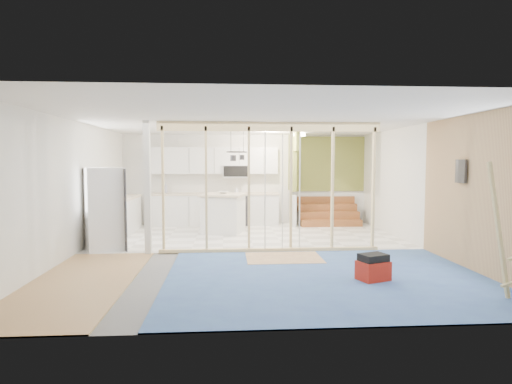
{
  "coord_description": "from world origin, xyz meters",
  "views": [
    {
      "loc": [
        -0.57,
        -8.43,
        1.8
      ],
      "look_at": [
        0.06,
        0.6,
        1.17
      ],
      "focal_mm": 30.0,
      "sensor_mm": 36.0,
      "label": 1
    }
  ],
  "objects": [
    {
      "name": "soap_bottle_b",
      "position": [
        -0.28,
        3.72,
        1.02
      ],
      "size": [
        0.11,
        0.11,
        0.18
      ],
      "primitive_type": "imported",
      "rotation": [
        0.0,
        0.0,
        0.42
      ],
      "color": "white",
      "rests_on": "base_cabinets"
    },
    {
      "name": "toolbox",
      "position": [
        1.65,
        -2.19,
        0.2
      ],
      "size": [
        0.53,
        0.46,
        0.42
      ],
      "rotation": [
        0.0,
        0.0,
        0.36
      ],
      "color": "#A31B0F",
      "rests_on": "room"
    },
    {
      "name": "ceiling_light",
      "position": [
        1.4,
        3.0,
        2.54
      ],
      "size": [
        0.32,
        0.32,
        0.08
      ],
      "primitive_type": "cylinder",
      "color": "#FFEABF",
      "rests_on": "room"
    },
    {
      "name": "green_partition",
      "position": [
        2.04,
        3.66,
        0.94
      ],
      "size": [
        2.25,
        1.51,
        2.6
      ],
      "color": "olive",
      "rests_on": "room"
    },
    {
      "name": "room",
      "position": [
        0.0,
        0.0,
        1.3
      ],
      "size": [
        7.01,
        8.01,
        2.61
      ],
      "color": "slate",
      "rests_on": "ground"
    },
    {
      "name": "bowl",
      "position": [
        -0.63,
        2.39,
        1.04
      ],
      "size": [
        0.3,
        0.3,
        0.06
      ],
      "primitive_type": "imported",
      "rotation": [
        0.0,
        0.0,
        -0.25
      ],
      "color": "silver",
      "rests_on": "island"
    },
    {
      "name": "upper_cabinets",
      "position": [
        -0.84,
        3.82,
        1.82
      ],
      "size": [
        3.6,
        0.41,
        0.85
      ],
      "color": "white",
      "rests_on": "room"
    },
    {
      "name": "floor_overlays",
      "position": [
        0.07,
        0.06,
        0.01
      ],
      "size": [
        7.0,
        8.0,
        0.03
      ],
      "color": "white",
      "rests_on": "room"
    },
    {
      "name": "fridge",
      "position": [
        -3.04,
        0.45,
        0.85
      ],
      "size": [
        0.99,
        0.95,
        1.69
      ],
      "rotation": [
        0.0,
        0.0,
        0.44
      ],
      "color": "white",
      "rests_on": "room"
    },
    {
      "name": "stud_frame",
      "position": [
        -0.22,
        -0.0,
        1.58
      ],
      "size": [
        4.66,
        0.14,
        2.6
      ],
      "color": "beige",
      "rests_on": "room"
    },
    {
      "name": "pot_rack",
      "position": [
        -0.31,
        1.89,
        2.0
      ],
      "size": [
        0.52,
        0.52,
        0.72
      ],
      "color": "black",
      "rests_on": "room"
    },
    {
      "name": "sheathing_panel",
      "position": [
        3.48,
        -2.0,
        1.3
      ],
      "size": [
        0.02,
        4.0,
        2.6
      ],
      "primitive_type": "cube",
      "color": "tan",
      "rests_on": "room"
    },
    {
      "name": "soap_bottle_a",
      "position": [
        -2.28,
        3.78,
        1.08
      ],
      "size": [
        0.15,
        0.15,
        0.3
      ],
      "primitive_type": "imported",
      "rotation": [
        0.0,
        0.0,
        -0.32
      ],
      "color": "#9EA0B1",
      "rests_on": "base_cabinets"
    },
    {
      "name": "electrical_panel",
      "position": [
        3.43,
        -1.4,
        1.65
      ],
      "size": [
        0.04,
        0.3,
        0.4
      ],
      "primitive_type": "cube",
      "color": "#35353A",
      "rests_on": "room"
    },
    {
      "name": "island",
      "position": [
        -0.64,
        2.36,
        0.5
      ],
      "size": [
        1.27,
        1.27,
        1.01
      ],
      "rotation": [
        0.0,
        0.0,
        -0.28
      ],
      "color": "white",
      "rests_on": "room"
    },
    {
      "name": "base_cabinets",
      "position": [
        -1.61,
        3.36,
        0.47
      ],
      "size": [
        4.45,
        2.24,
        0.93
      ],
      "color": "white",
      "rests_on": "room"
    }
  ]
}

